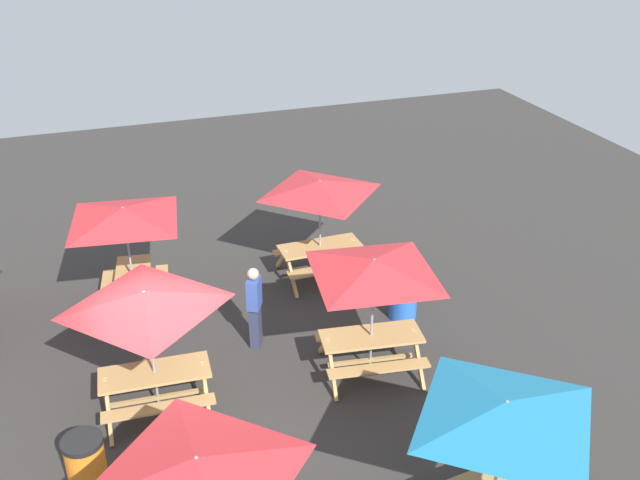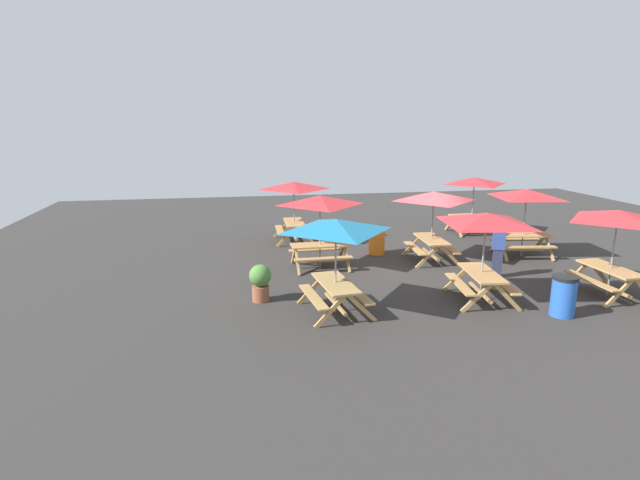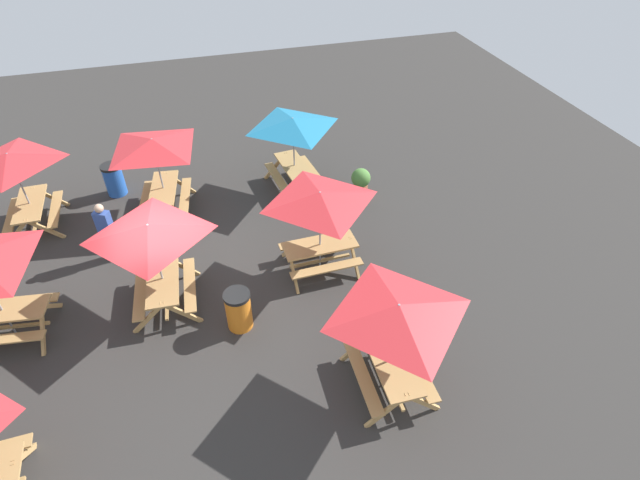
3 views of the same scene
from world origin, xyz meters
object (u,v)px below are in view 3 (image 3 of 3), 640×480
Objects in this scene: picnic_table_1 at (11,164)px; picnic_table_6 at (397,317)px; picnic_table_3 at (151,236)px; trash_bin_blue at (114,180)px; person_standing at (107,230)px; trash_bin_orange at (239,310)px; picnic_table_0 at (293,128)px; picnic_table_7 at (154,149)px; potted_plant_0 at (361,182)px; picnic_table_2 at (320,203)px.

picnic_table_1 and picnic_table_6 have the same top height.
picnic_table_3 reaches higher than trash_bin_blue.
picnic_table_3 is 2.60m from person_standing.
trash_bin_orange is at bearing -156.40° from trash_bin_blue.
person_standing is at bearing 35.04° from picnic_table_3.
picnic_table_1 is 3.09m from person_standing.
picnic_table_0 is 2.38× the size of trash_bin_orange.
picnic_table_7 is at bearing -95.14° from picnic_table_1.
picnic_table_0 is at bearing -102.41° from trash_bin_blue.
person_standing is (5.53, 5.32, -1.10)m from picnic_table_6.
picnic_table_6 is 2.38× the size of trash_bin_blue.
picnic_table_0 is 7.36m from picnic_table_1.
picnic_table_3 is at bearing 51.96° from trash_bin_orange.
trash_bin_blue is (8.58, 5.30, -1.49)m from picnic_table_6.
picnic_table_6 is 2.42× the size of potted_plant_0.
picnic_table_2 is at bearing -119.81° from picnic_table_1.
picnic_table_3 is at bearing -175.12° from picnic_table_7.
picnic_table_0 reaches higher than potted_plant_0.
picnic_table_2 is 7.15m from trash_bin_blue.
picnic_table_2 is 3.64m from potted_plant_0.
picnic_table_0 reaches higher than trash_bin_blue.
picnic_table_3 is 1.00× the size of picnic_table_6.
picnic_table_1 is 7.24m from trash_bin_orange.
trash_bin_orange is at bearing -124.55° from picnic_table_3.
picnic_table_7 is (7.29, 3.88, 0.00)m from picnic_table_6.
person_standing reaches higher than trash_bin_orange.
picnic_table_6 is 7.75m from person_standing.
picnic_table_7 is at bearing -132.46° from trash_bin_blue.
picnic_table_1 reaches higher than potted_plant_0.
trash_bin_orange is at bearing 147.15° from picnic_table_0.
picnic_table_1 is at bearing 93.87° from picnic_table_7.
potted_plant_0 is at bearing -129.04° from picnic_table_0.
picnic_table_6 is at bearing -127.31° from picnic_table_3.
picnic_table_1 is at bearing 82.87° from picnic_table_0.
trash_bin_blue is at bearing 55.47° from picnic_table_7.
picnic_table_0 is at bearing -80.01° from picnic_table_7.
potted_plant_0 is (2.79, -5.77, -1.45)m from picnic_table_3.
picnic_table_1 is 3.52m from picnic_table_7.
picnic_table_3 and picnic_table_7 have the same top height.
trash_bin_blue is (5.06, 1.22, -1.49)m from picnic_table_3.
picnic_table_7 reaches higher than trash_bin_blue.
picnic_table_6 reaches higher than trash_bin_orange.
picnic_table_1 is 1.00× the size of picnic_table_2.
picnic_table_7 is at bearing 80.10° from potted_plant_0.
trash_bin_blue is (1.05, -2.10, -1.49)m from picnic_table_1.
picnic_table_0 is 1.00× the size of picnic_table_1.
person_standing is (2.01, 1.23, -1.10)m from picnic_table_3.
picnic_table_0 is at bearing -91.94° from picnic_table_1.
picnic_table_6 is at bearing -132.33° from trash_bin_orange.
picnic_table_0 is 5.62m from picnic_table_3.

